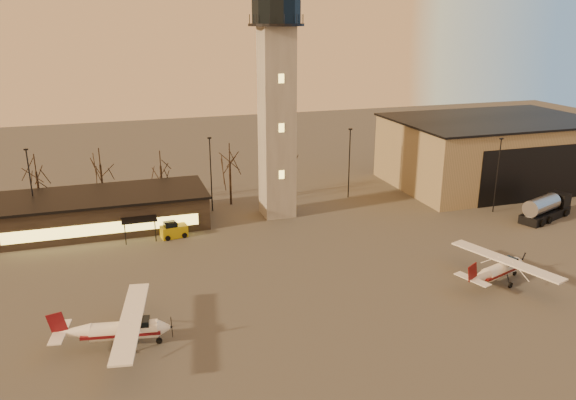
{
  "coord_description": "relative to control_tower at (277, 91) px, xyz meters",
  "views": [
    {
      "loc": [
        -20.2,
        -37.67,
        24.92
      ],
      "look_at": [
        -3.96,
        13.0,
        7.64
      ],
      "focal_mm": 35.0,
      "sensor_mm": 36.0,
      "label": 1
    }
  ],
  "objects": [
    {
      "name": "cessna_front",
      "position": [
        15.36,
        -26.04,
        -15.2
      ],
      "size": [
        9.58,
        11.76,
        3.29
      ],
      "rotation": [
        0.0,
        0.0,
        0.32
      ],
      "color": "silver",
      "rests_on": "ground"
    },
    {
      "name": "cessna_rear",
      "position": [
        -20.48,
        -26.64,
        -15.15
      ],
      "size": [
        9.97,
        12.55,
        3.45
      ],
      "rotation": [
        0.0,
        0.0,
        -0.17
      ],
      "color": "white",
      "rests_on": "ground"
    },
    {
      "name": "ground",
      "position": [
        0.0,
        -30.0,
        -16.33
      ],
      "size": [
        220.0,
        220.0,
        0.0
      ],
      "primitive_type": "plane",
      "color": "#42403D",
      "rests_on": "ground"
    },
    {
      "name": "light_poles",
      "position": [
        0.5,
        1.0,
        -10.92
      ],
      "size": [
        58.5,
        12.25,
        10.14
      ],
      "color": "black",
      "rests_on": "ground"
    },
    {
      "name": "service_cart",
      "position": [
        -14.16,
        -4.05,
        -15.59
      ],
      "size": [
        3.25,
        2.33,
        1.92
      ],
      "rotation": [
        0.0,
        0.0,
        0.16
      ],
      "color": "#BFA70B",
      "rests_on": "ground"
    },
    {
      "name": "control_tower",
      "position": [
        0.0,
        0.0,
        0.0
      ],
      "size": [
        6.8,
        6.8,
        32.6
      ],
      "color": "gray",
      "rests_on": "ground"
    },
    {
      "name": "hangar",
      "position": [
        36.0,
        3.98,
        -11.17
      ],
      "size": [
        30.6,
        20.6,
        10.3
      ],
      "color": "#988263",
      "rests_on": "ground"
    },
    {
      "name": "terminal",
      "position": [
        -21.99,
        1.98,
        -14.17
      ],
      "size": [
        25.4,
        12.2,
        4.3
      ],
      "color": "black",
      "rests_on": "ground"
    },
    {
      "name": "tree_row",
      "position": [
        -13.7,
        9.16,
        -10.39
      ],
      "size": [
        37.2,
        9.2,
        8.8
      ],
      "color": "black",
      "rests_on": "ground"
    },
    {
      "name": "fuel_truck",
      "position": [
        32.64,
        -12.36,
        -15.05
      ],
      "size": [
        9.02,
        5.4,
        3.23
      ],
      "rotation": [
        0.0,
        0.0,
        0.36
      ],
      "color": "black",
      "rests_on": "ground"
    }
  ]
}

